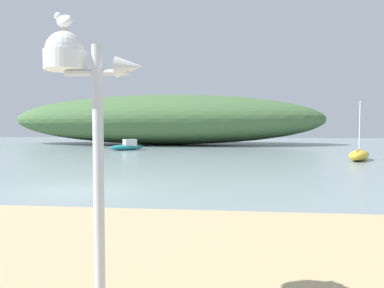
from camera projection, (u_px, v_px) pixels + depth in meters
ground_plane at (75, 190)px, 13.50m from camera, size 120.00×120.00×0.00m
distant_hill at (166, 120)px, 47.13m from camera, size 40.69×14.43×6.45m
mast_structure at (79, 87)px, 3.99m from camera, size 1.11×0.47×3.27m
seagull_on_radar at (64, 20)px, 3.97m from camera, size 0.31×0.19×0.22m
motorboat_west_reach at (127, 146)px, 35.69m from camera, size 3.46×2.91×1.08m
sailboat_outer_mooring at (359, 155)px, 25.01m from camera, size 2.74×3.66×4.14m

